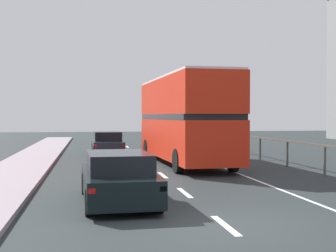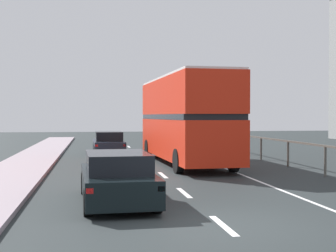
{
  "view_description": "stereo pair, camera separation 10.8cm",
  "coord_description": "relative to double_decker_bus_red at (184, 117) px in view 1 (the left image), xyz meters",
  "views": [
    {
      "loc": [
        -2.85,
        -9.77,
        2.33
      ],
      "look_at": [
        0.05,
        7.63,
        1.95
      ],
      "focal_mm": 50.92,
      "sensor_mm": 36.0,
      "label": 1
    },
    {
      "loc": [
        -2.74,
        -9.79,
        2.33
      ],
      "look_at": [
        0.05,
        7.63,
        1.95
      ],
      "focal_mm": 50.92,
      "sensor_mm": 36.0,
      "label": 2
    }
  ],
  "objects": [
    {
      "name": "double_decker_bus_red",
      "position": [
        0.0,
        0.0,
        0.0
      ],
      "size": [
        3.0,
        10.62,
        4.19
      ],
      "rotation": [
        0.0,
        0.0,
        0.04
      ],
      "color": "red",
      "rests_on": "ground"
    },
    {
      "name": "hatchback_car_near",
      "position": [
        -3.79,
        -9.84,
        -1.59
      ],
      "size": [
        1.98,
        4.64,
        1.36
      ],
      "rotation": [
        0.0,
        0.0,
        0.04
      ],
      "color": "black",
      "rests_on": "ground"
    },
    {
      "name": "sedan_car_ahead",
      "position": [
        -3.45,
        6.2,
        -1.58
      ],
      "size": [
        1.85,
        4.55,
        1.39
      ],
      "rotation": [
        0.0,
        0.0,
        0.02
      ],
      "color": "#1E2634",
      "rests_on": "ground"
    },
    {
      "name": "lane_paint_markings",
      "position": [
        0.23,
        -3.92,
        -2.24
      ],
      "size": [
        3.24,
        46.0,
        0.01
      ],
      "color": "silver",
      "rests_on": "ground"
    },
    {
      "name": "ground_plane",
      "position": [
        -1.7,
        -12.77,
        -2.3
      ],
      "size": [
        74.97,
        120.0,
        0.1
      ],
      "primitive_type": "cube",
      "color": "#252B2C"
    },
    {
      "name": "bridge_side_railing",
      "position": [
        4.41,
        -3.77,
        -1.28
      ],
      "size": [
        0.1,
        42.0,
        1.2
      ],
      "color": "#54514A",
      "rests_on": "ground"
    }
  ]
}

